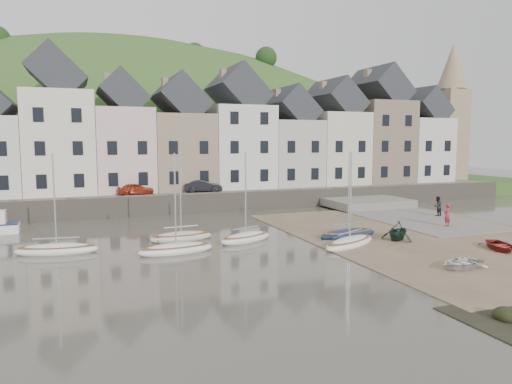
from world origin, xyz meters
name	(u,v)px	position (x,y,z in m)	size (l,w,h in m)	color
ground	(289,248)	(0.00, 0.00, 0.00)	(160.00, 160.00, 0.00)	#494439
quay_land	(183,188)	(0.00, 32.00, 0.75)	(90.00, 30.00, 1.50)	#3C5F26
quay_street	(207,191)	(0.00, 20.50, 1.55)	(70.00, 7.00, 0.10)	slate
seawall	(216,202)	(0.00, 17.00, 0.90)	(70.00, 1.20, 1.80)	slate
beach	(429,236)	(11.00, 0.00, 0.03)	(18.00, 26.00, 0.06)	brown
slipway	(404,216)	(15.00, 8.00, 0.06)	(8.00, 18.00, 0.12)	slate
hillside	(125,278)	(-5.00, 60.00, -17.99)	(134.40, 84.00, 84.00)	#3C5F26
townhouse_terrace	(213,135)	(1.76, 24.00, 7.32)	(61.05, 8.00, 13.93)	silver
church_spire	(451,108)	(34.55, 24.00, 11.06)	(4.00, 4.00, 18.00)	#997F60
sailboat_0	(57,249)	(-13.81, 3.80, 0.26)	(5.09, 2.25, 6.32)	white
sailboat_1	(176,249)	(-6.98, 1.35, 0.26)	(4.83, 1.95, 6.32)	white
sailboat_2	(181,236)	(-5.92, 4.90, 0.26)	(4.52, 1.90, 6.32)	beige
sailboat_3	(246,237)	(-1.87, 3.01, 0.26)	(4.51, 3.03, 6.32)	white
sailboat_4	(350,242)	(3.94, -0.82, 0.26)	(5.21, 3.63, 6.32)	white
sailboat_5	(348,233)	(5.40, 1.78, 0.26)	(5.02, 2.30, 6.32)	#152443
rowboat_white	(461,263)	(6.62, -7.64, 0.35)	(1.98, 2.77, 0.57)	silver
rowboat_green	(398,231)	(7.86, -0.56, 0.72)	(2.15, 2.49, 1.31)	black
rowboat_red	(500,245)	(12.03, -5.20, 0.35)	(2.01, 2.82, 0.58)	maroon
person_red	(447,215)	(14.57, 2.17, 1.03)	(0.66, 0.43, 1.81)	#9F1D37
person_dark	(437,206)	(17.48, 6.56, 1.00)	(0.85, 0.66, 1.75)	black
car_left	(136,189)	(-7.24, 19.50, 2.18)	(1.36, 3.38, 1.15)	#9F2D17
car_right	(204,186)	(-0.57, 19.50, 2.22)	(1.31, 3.75, 1.24)	black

